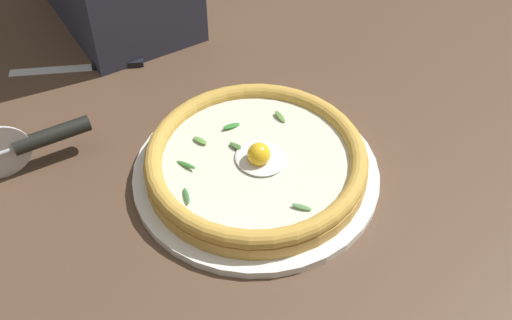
# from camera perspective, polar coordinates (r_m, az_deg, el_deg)

# --- Properties ---
(ground_plane) EXTENTS (2.40, 2.40, 0.03)m
(ground_plane) POSITION_cam_1_polar(r_m,az_deg,el_deg) (0.84, -0.10, -4.31)
(ground_plane) COLOR brown
(ground_plane) RESTS_ON ground
(pizza_plate) EXTENTS (0.33, 0.33, 0.01)m
(pizza_plate) POSITION_cam_1_polar(r_m,az_deg,el_deg) (0.86, 0.00, -1.22)
(pizza_plate) COLOR white
(pizza_plate) RESTS_ON ground
(pizza) EXTENTS (0.29, 0.29, 0.05)m
(pizza) POSITION_cam_1_polar(r_m,az_deg,el_deg) (0.84, 0.00, -0.08)
(pizza) COLOR gold
(pizza) RESTS_ON pizza_plate
(pizza_cutter) EXTENTS (0.05, 0.16, 0.09)m
(pizza_cutter) POSITION_cam_1_polar(r_m,az_deg,el_deg) (0.90, -19.12, 1.63)
(pizza_cutter) COLOR silver
(pizza_cutter) RESTS_ON ground
(table_knife) EXTENTS (0.14, 0.18, 0.01)m
(table_knife) POSITION_cam_1_polar(r_m,az_deg,el_deg) (1.07, -14.01, 8.20)
(table_knife) COLOR silver
(table_knife) RESTS_ON ground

